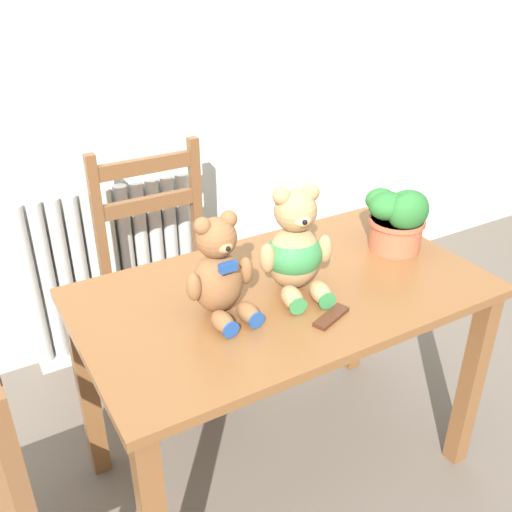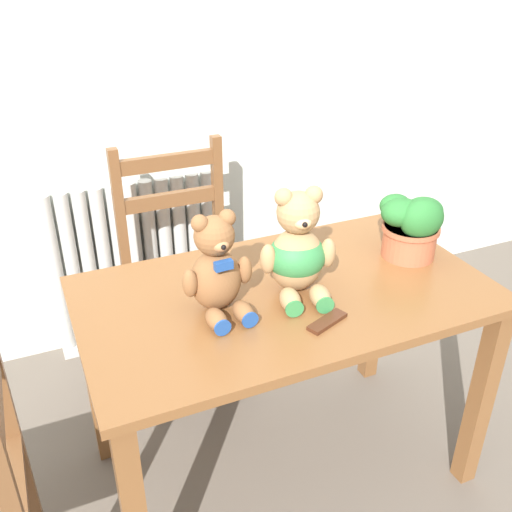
% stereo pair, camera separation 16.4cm
% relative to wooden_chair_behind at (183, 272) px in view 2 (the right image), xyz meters
% --- Properties ---
extents(wall_back, '(8.00, 0.04, 2.60)m').
position_rel_wooden_chair_behind_xyz_m(wall_back, '(0.14, 0.38, 0.81)').
color(wall_back, silver).
rests_on(wall_back, ground_plane).
extents(radiator, '(0.78, 0.10, 0.79)m').
position_rel_wooden_chair_behind_xyz_m(radiator, '(-0.13, 0.31, -0.13)').
color(radiator, beige).
rests_on(radiator, ground_plane).
extents(dining_table, '(1.26, 0.72, 0.76)m').
position_rel_wooden_chair_behind_xyz_m(dining_table, '(0.14, -0.68, 0.14)').
color(dining_table, brown).
rests_on(dining_table, ground_plane).
extents(wooden_chair_behind, '(0.46, 0.39, 1.01)m').
position_rel_wooden_chair_behind_xyz_m(wooden_chair_behind, '(0.00, 0.00, 0.00)').
color(wooden_chair_behind, brown).
rests_on(wooden_chair_behind, ground_plane).
extents(teddy_bear_left, '(0.21, 0.21, 0.30)m').
position_rel_wooden_chair_behind_xyz_m(teddy_bear_left, '(-0.09, -0.69, 0.39)').
color(teddy_bear_left, brown).
rests_on(teddy_bear_left, dining_table).
extents(teddy_bear_right, '(0.24, 0.26, 0.33)m').
position_rel_wooden_chair_behind_xyz_m(teddy_bear_right, '(0.17, -0.69, 0.40)').
color(teddy_bear_right, tan).
rests_on(teddy_bear_right, dining_table).
extents(potted_plant, '(0.21, 0.22, 0.22)m').
position_rel_wooden_chair_behind_xyz_m(potted_plant, '(0.61, -0.65, 0.38)').
color(potted_plant, '#B25B3D').
rests_on(potted_plant, dining_table).
extents(chocolate_bar, '(0.14, 0.09, 0.01)m').
position_rel_wooden_chair_behind_xyz_m(chocolate_bar, '(0.16, -0.88, 0.27)').
color(chocolate_bar, '#472314').
rests_on(chocolate_bar, dining_table).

